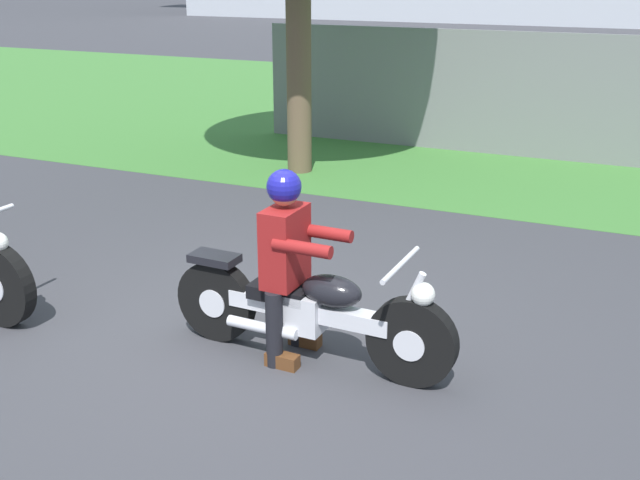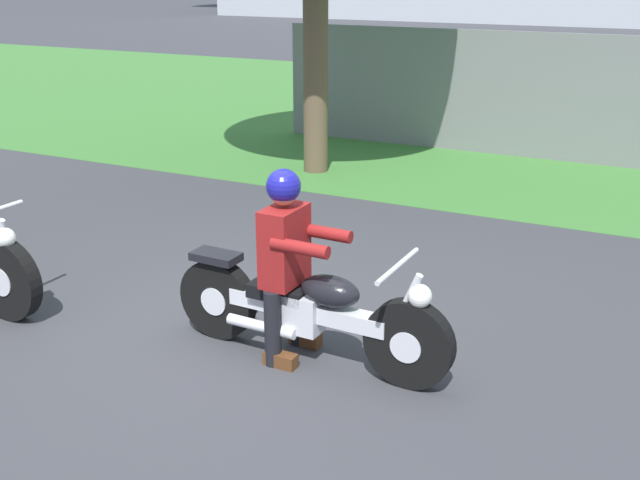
% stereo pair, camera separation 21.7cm
% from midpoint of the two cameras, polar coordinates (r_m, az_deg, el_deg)
% --- Properties ---
extents(ground, '(120.00, 120.00, 0.00)m').
position_cam_midpoint_polar(ground, '(5.90, -5.60, -7.19)').
color(ground, '#38383D').
extents(grass_verge, '(60.00, 12.00, 0.01)m').
position_cam_midpoint_polar(grass_verge, '(14.70, 15.01, 8.78)').
color(grass_verge, '#3D7533').
rests_on(grass_verge, ground).
extents(motorcycle_lead, '(2.17, 0.66, 0.87)m').
position_cam_midpoint_polar(motorcycle_lead, '(5.38, 0.26, -5.35)').
color(motorcycle_lead, black).
rests_on(motorcycle_lead, ground).
extents(rider_lead, '(0.56, 0.48, 1.39)m').
position_cam_midpoint_polar(rider_lead, '(5.29, -1.33, -0.79)').
color(rider_lead, black).
rests_on(rider_lead, ground).
extents(fence_segment, '(7.00, 0.06, 1.80)m').
position_cam_midpoint_polar(fence_segment, '(11.66, 14.18, 10.57)').
color(fence_segment, slate).
rests_on(fence_segment, ground).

